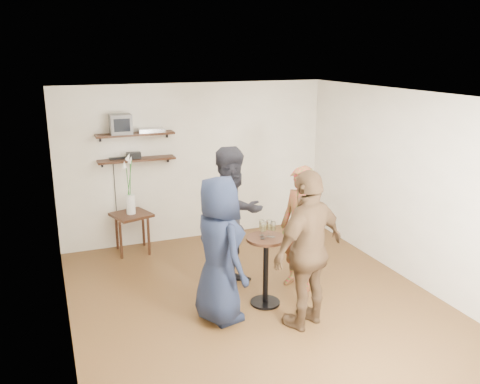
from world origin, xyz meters
name	(u,v)px	position (x,y,z in m)	size (l,w,h in m)	color
room	(255,203)	(0.00, 0.00, 1.30)	(4.58, 5.08, 2.68)	#412815
shelf_upper	(135,134)	(-1.00, 2.38, 1.85)	(1.20, 0.25, 0.04)	black
shelf_lower	(137,160)	(-1.00, 2.38, 1.45)	(1.20, 0.25, 0.04)	black
crt_monitor	(120,124)	(-1.21, 2.38, 2.02)	(0.32, 0.30, 0.30)	#59595B
dvd_deck	(151,130)	(-0.75, 2.38, 1.90)	(0.40, 0.24, 0.06)	silver
radio	(134,156)	(-1.04, 2.38, 1.52)	(0.22, 0.10, 0.10)	black
power_strip	(119,158)	(-1.27, 2.42, 1.48)	(0.30, 0.05, 0.03)	black
side_table	(132,220)	(-1.16, 2.18, 0.53)	(0.68, 0.68, 0.64)	black
vase_lilies	(130,195)	(-1.17, 2.18, 0.95)	(0.19, 0.20, 0.98)	silver
drinks_table	(266,262)	(0.09, -0.15, 0.58)	(0.49, 0.49, 0.90)	black
wine_glass_fl	(263,227)	(0.04, -0.17, 1.04)	(0.07, 0.07, 0.22)	silver
wine_glass_fr	(273,227)	(0.17, -0.17, 1.03)	(0.07, 0.07, 0.20)	silver
wine_glass_bl	(262,225)	(0.06, -0.07, 1.03)	(0.07, 0.07, 0.20)	silver
wine_glass_br	(269,225)	(0.13, -0.14, 1.04)	(0.07, 0.07, 0.22)	silver
person_plaid	(300,229)	(0.71, 0.12, 0.84)	(0.61, 0.40, 1.67)	#A41222
person_dark	(233,218)	(-0.10, 0.50, 0.96)	(0.93, 0.73, 1.92)	black
person_navy	(219,250)	(-0.56, -0.28, 0.88)	(0.86, 0.56, 1.75)	black
person_brown	(309,250)	(0.34, -0.77, 0.93)	(1.09, 0.45, 1.86)	#4B3420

